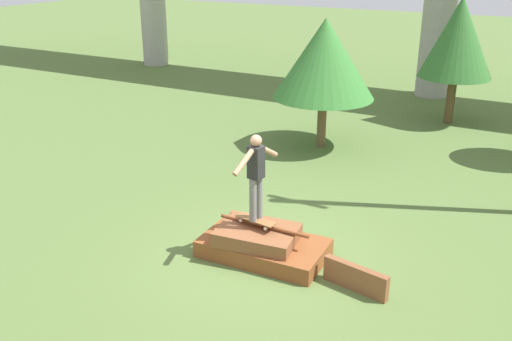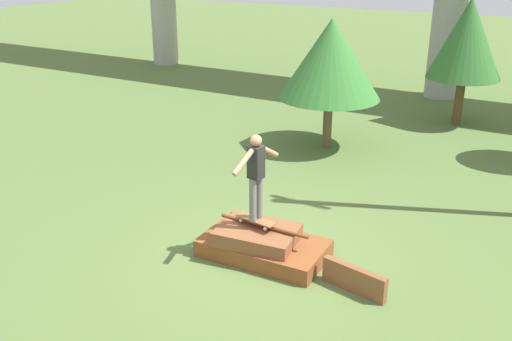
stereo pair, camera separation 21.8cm
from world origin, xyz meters
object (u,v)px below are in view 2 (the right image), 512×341
(skater, at_px, (256,172))
(tree_behind_right, at_px, (467,39))
(skateboard, at_px, (256,220))
(tree_behind_left, at_px, (331,59))

(skater, bearing_deg, tree_behind_right, 82.16)
(skateboard, bearing_deg, tree_behind_right, 82.16)
(tree_behind_left, relative_size, tree_behind_right, 0.91)
(tree_behind_left, distance_m, tree_behind_right, 4.58)
(skateboard, bearing_deg, skater, 170.54)
(tree_behind_left, bearing_deg, tree_behind_right, 56.36)
(tree_behind_right, bearing_deg, skateboard, -97.84)
(tree_behind_left, bearing_deg, skateboard, -78.37)
(skateboard, height_order, skater, skater)
(skateboard, xyz_separation_m, tree_behind_right, (1.33, 9.65, 1.84))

